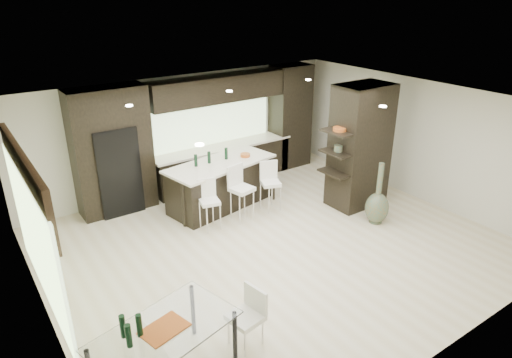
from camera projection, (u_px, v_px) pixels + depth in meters
ground at (274, 244)px, 8.71m from camera, size 8.00×8.00×0.00m
back_wall at (186, 132)px, 10.82m from camera, size 8.00×0.02×2.70m
left_wall at (36, 247)px, 6.08m from camera, size 0.02×7.00×2.70m
right_wall at (416, 140)px, 10.28m from camera, size 0.02×7.00×2.70m
ceiling at (276, 106)px, 7.65m from camera, size 8.00×7.00×0.02m
window_left at (36, 240)px, 6.25m from camera, size 0.04×3.20×1.90m
window_back at (209, 120)px, 11.03m from camera, size 3.40×0.04×1.20m
stone_accent at (25, 179)px, 5.91m from camera, size 0.08×3.00×0.80m
ceiling_spots at (268, 104)px, 7.85m from camera, size 4.00×3.00×0.02m
back_cabinetry at (212, 132)px, 10.83m from camera, size 6.80×0.68×2.70m
refrigerator at (115, 170)px, 9.69m from camera, size 0.90×0.68×1.90m
partition_column at (360, 146)px, 9.85m from camera, size 1.20×0.80×2.70m
kitchen_island at (221, 184)px, 10.09m from camera, size 2.60×1.48×1.02m
stool_left at (210, 210)px, 9.11m from camera, size 0.45×0.45×0.84m
stool_mid at (242, 199)px, 9.47m from camera, size 0.50×0.50×0.96m
stool_right at (270, 191)px, 9.89m from camera, size 0.50×0.50×0.88m
bench at (236, 193)px, 10.23m from camera, size 1.43×0.75×0.52m
floor_vase at (378, 193)px, 9.27m from camera, size 0.60×0.60×1.32m
dining_table at (167, 356)px, 5.54m from camera, size 1.90×1.35×0.83m
chair_end at (245, 321)px, 6.15m from camera, size 0.48×0.48×0.78m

